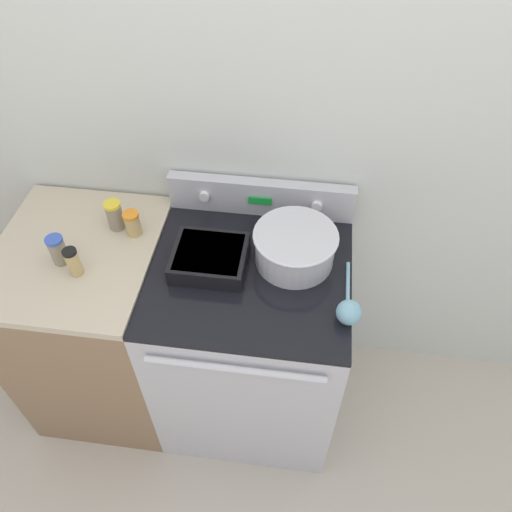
% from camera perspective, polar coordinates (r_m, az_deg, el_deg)
% --- Properties ---
extents(ground_plane, '(12.00, 12.00, 0.00)m').
position_cam_1_polar(ground_plane, '(2.45, -1.69, -22.56)').
color(ground_plane, beige).
extents(kitchen_wall, '(8.00, 0.05, 2.50)m').
position_cam_1_polar(kitchen_wall, '(1.87, 0.86, 13.21)').
color(kitchen_wall, silver).
rests_on(kitchen_wall, ground_plane).
extents(stove_range, '(0.73, 0.71, 0.95)m').
position_cam_1_polar(stove_range, '(2.17, -0.59, -9.84)').
color(stove_range, '#BCBCC1').
rests_on(stove_range, ground_plane).
extents(control_panel, '(0.73, 0.07, 0.15)m').
position_cam_1_polar(control_panel, '(1.96, 0.57, 6.75)').
color(control_panel, '#BCBCC1').
rests_on(control_panel, stove_range).
extents(side_counter, '(0.60, 0.68, 0.96)m').
position_cam_1_polar(side_counter, '(2.32, -17.20, -7.51)').
color(side_counter, '#896B4C').
rests_on(side_counter, ground_plane).
extents(mixing_bowl, '(0.30, 0.30, 0.13)m').
position_cam_1_polar(mixing_bowl, '(1.77, 4.48, 1.19)').
color(mixing_bowl, silver).
rests_on(mixing_bowl, stove_range).
extents(casserole_dish, '(0.26, 0.23, 0.07)m').
position_cam_1_polar(casserole_dish, '(1.79, -5.32, -0.13)').
color(casserole_dish, black).
rests_on(casserole_dish, stove_range).
extents(ladle, '(0.08, 0.29, 0.08)m').
position_cam_1_polar(ladle, '(1.66, 10.57, -6.16)').
color(ladle, '#7AB2C6').
rests_on(ladle, stove_range).
extents(spice_jar_orange_cap, '(0.06, 0.06, 0.10)m').
position_cam_1_polar(spice_jar_orange_cap, '(1.92, -13.93, 3.64)').
color(spice_jar_orange_cap, tan).
rests_on(spice_jar_orange_cap, side_counter).
extents(spice_jar_yellow_cap, '(0.06, 0.06, 0.12)m').
position_cam_1_polar(spice_jar_yellow_cap, '(1.96, -15.85, 4.51)').
color(spice_jar_yellow_cap, gray).
rests_on(spice_jar_yellow_cap, side_counter).
extents(spice_jar_black_cap, '(0.05, 0.05, 0.11)m').
position_cam_1_polar(spice_jar_black_cap, '(1.84, -20.17, -0.63)').
color(spice_jar_black_cap, tan).
rests_on(spice_jar_black_cap, side_counter).
extents(spice_jar_blue_cap, '(0.06, 0.06, 0.11)m').
position_cam_1_polar(spice_jar_blue_cap, '(1.90, -21.71, 0.65)').
color(spice_jar_blue_cap, gray).
rests_on(spice_jar_blue_cap, side_counter).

